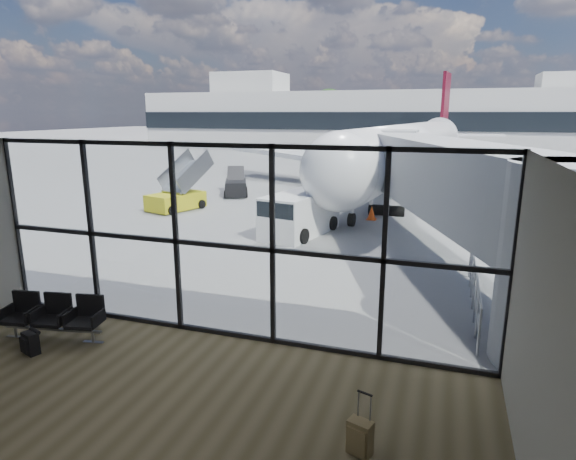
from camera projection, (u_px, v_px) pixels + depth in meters
The scene contains 21 objects.
ground at pixel (398, 165), 48.26m from camera, with size 220.00×220.00×0.00m, color slate.
lounge_shell at pixel (61, 306), 6.32m from camera, with size 12.02×8.01×4.51m.
glass_curtain_wall at pixel (223, 244), 10.84m from camera, with size 12.10×0.12×4.50m.
jet_bridge at pixel (453, 187), 15.75m from camera, with size 8.00×16.50×4.33m.
apron_railing at pixel (474, 284), 12.72m from camera, with size 0.06×5.46×1.11m.
far_terminal at pixel (412, 119), 67.70m from camera, with size 80.00×12.20×11.00m.
tree_0 at pixel (173, 115), 90.40m from camera, with size 4.95×4.95×7.12m.
tree_1 at pixel (202, 112), 88.42m from camera, with size 5.61×5.61×8.07m.
tree_2 at pixel (231, 108), 86.44m from camera, with size 6.27×6.27×9.03m.
tree_3 at pixel (263, 115), 84.91m from camera, with size 4.95×4.95×7.12m.
tree_4 at pixel (295, 112), 82.93m from camera, with size 5.61×5.61×8.07m.
tree_5 at pixel (329, 108), 80.95m from camera, with size 6.27×6.27×9.03m.
seating_row at pixel (55, 314), 11.13m from camera, with size 2.36×1.05×1.05m.
backpack at pixel (30, 343), 10.42m from camera, with size 0.42×0.42×0.55m.
suitcase at pixel (360, 437), 7.33m from camera, with size 0.42×0.35×1.01m.
airliner at pixel (412, 149), 33.09m from camera, with size 29.23×34.00×8.78m.
service_van at pixel (299, 214), 20.55m from camera, with size 2.68×4.42×1.79m.
belt_loader at pixel (236, 186), 30.56m from camera, with size 2.52×3.74×1.64m.
mobile_stairs at pixel (177, 198), 26.02m from camera, with size 2.61×3.85×2.48m.
traffic_cone_a at pixel (372, 213), 23.58m from camera, with size 0.46×0.46×0.66m.
traffic_cone_c at pixel (450, 225), 21.16m from camera, with size 0.44×0.44×0.62m.
Camera 1 is at (4.68, -9.46, 5.12)m, focal length 30.00 mm.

